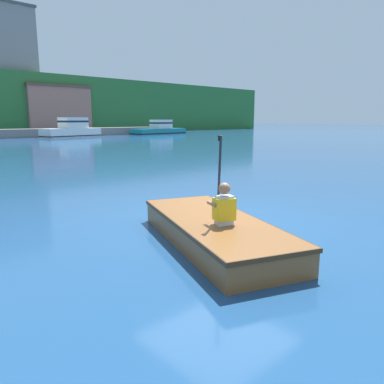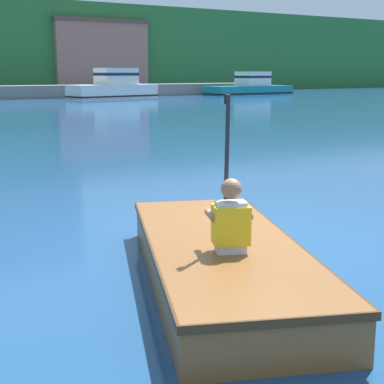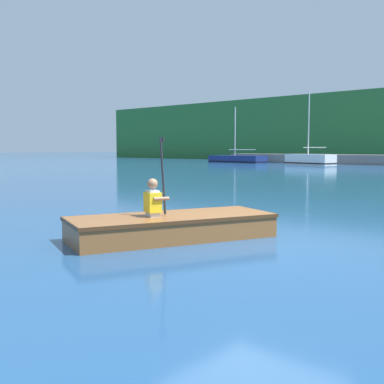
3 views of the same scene
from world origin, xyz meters
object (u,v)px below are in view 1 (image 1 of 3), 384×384
(moored_boat_dock_west_inner, at_px, (160,129))
(moored_boat_dock_center_far, at_px, (72,130))
(person_paddler, at_px, (224,205))
(rowboat_foreground, at_px, (213,229))

(moored_boat_dock_west_inner, bearing_deg, moored_boat_dock_center_far, -178.54)
(moored_boat_dock_west_inner, height_order, moored_boat_dock_center_far, moored_boat_dock_center_far)
(moored_boat_dock_center_far, bearing_deg, moored_boat_dock_west_inner, 1.46)
(moored_boat_dock_west_inner, distance_m, moored_boat_dock_center_far, 12.35)
(moored_boat_dock_west_inner, xyz_separation_m, person_paddler, (-27.06, -35.73, 0.06))
(rowboat_foreground, distance_m, person_paddler, 0.58)
(moored_boat_dock_west_inner, xyz_separation_m, moored_boat_dock_center_far, (-12.35, -0.31, 0.17))
(moored_boat_dock_west_inner, relative_size, rowboat_foreground, 2.23)
(moored_boat_dock_west_inner, xyz_separation_m, rowboat_foreground, (-26.92, -35.38, -0.39))
(moored_boat_dock_center_far, bearing_deg, rowboat_foreground, -112.56)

